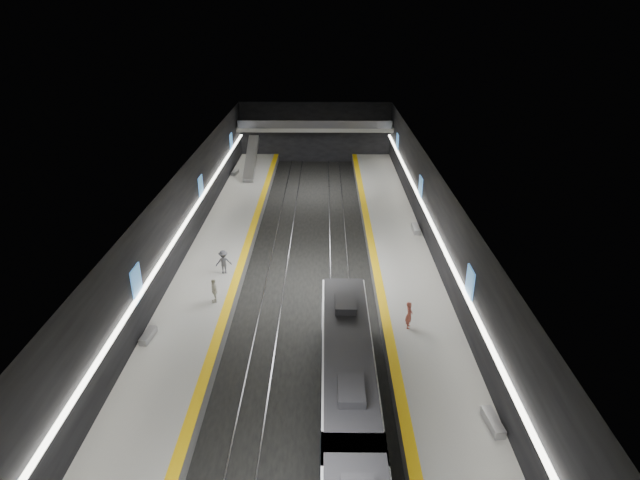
{
  "coord_description": "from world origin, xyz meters",
  "views": [
    {
      "loc": [
        1.29,
        -35.93,
        19.87
      ],
      "look_at": [
        0.92,
        3.7,
        2.2
      ],
      "focal_mm": 30.0,
      "sensor_mm": 36.0,
      "label": 1
    }
  ],
  "objects_px": {
    "escalator": "(251,158)",
    "bench_left_far": "(235,173)",
    "bench_left_near": "(148,336)",
    "bench_right_far": "(416,229)",
    "passenger_right_a": "(409,315)",
    "passenger_left_b": "(224,262)",
    "bench_right_near": "(493,422)",
    "passenger_left_a": "(214,291)",
    "train": "(353,475)"
  },
  "relations": [
    {
      "from": "escalator",
      "to": "bench_left_far",
      "type": "relative_size",
      "value": 4.55
    },
    {
      "from": "bench_left_near",
      "to": "bench_right_far",
      "type": "xyz_separation_m",
      "value": [
        19.0,
        16.97,
        0.03
      ]
    },
    {
      "from": "bench_right_far",
      "to": "passenger_right_a",
      "type": "bearing_deg",
      "value": -100.97
    },
    {
      "from": "bench_right_far",
      "to": "passenger_left_b",
      "type": "relative_size",
      "value": 1.07
    },
    {
      "from": "escalator",
      "to": "bench_left_far",
      "type": "distance_m",
      "value": 2.63
    },
    {
      "from": "bench_left_near",
      "to": "bench_right_near",
      "type": "relative_size",
      "value": 0.91
    },
    {
      "from": "bench_right_far",
      "to": "passenger_left_a",
      "type": "relative_size",
      "value": 1.13
    },
    {
      "from": "bench_right_far",
      "to": "passenger_left_b",
      "type": "bearing_deg",
      "value": -152.95
    },
    {
      "from": "escalator",
      "to": "bench_right_far",
      "type": "bearing_deg",
      "value": -46.0
    },
    {
      "from": "bench_left_near",
      "to": "bench_left_far",
      "type": "height_order",
      "value": "bench_left_far"
    },
    {
      "from": "bench_left_near",
      "to": "passenger_left_a",
      "type": "height_order",
      "value": "passenger_left_a"
    },
    {
      "from": "bench_right_far",
      "to": "passenger_left_a",
      "type": "distance_m",
      "value": 20.12
    },
    {
      "from": "train",
      "to": "bench_left_far",
      "type": "bearing_deg",
      "value": 104.74
    },
    {
      "from": "bench_left_near",
      "to": "passenger_left_b",
      "type": "distance_m",
      "value": 9.3
    },
    {
      "from": "passenger_right_a",
      "to": "passenger_left_b",
      "type": "height_order",
      "value": "passenger_left_b"
    },
    {
      "from": "train",
      "to": "passenger_left_b",
      "type": "distance_m",
      "value": 21.91
    },
    {
      "from": "passenger_right_a",
      "to": "bench_right_near",
      "type": "bearing_deg",
      "value": -151.22
    },
    {
      "from": "train",
      "to": "bench_right_far",
      "type": "distance_m",
      "value": 29.17
    },
    {
      "from": "bench_right_far",
      "to": "train",
      "type": "bearing_deg",
      "value": -104.38
    },
    {
      "from": "train",
      "to": "escalator",
      "type": "xyz_separation_m",
      "value": [
        -10.0,
        45.9,
        0.7
      ]
    },
    {
      "from": "bench_left_near",
      "to": "bench_right_far",
      "type": "height_order",
      "value": "bench_right_far"
    },
    {
      "from": "passenger_right_a",
      "to": "passenger_left_b",
      "type": "bearing_deg",
      "value": 70.72
    },
    {
      "from": "passenger_left_a",
      "to": "escalator",
      "type": "bearing_deg",
      "value": 162.0
    },
    {
      "from": "passenger_left_a",
      "to": "passenger_left_b",
      "type": "distance_m",
      "value": 4.26
    },
    {
      "from": "passenger_right_a",
      "to": "passenger_left_a",
      "type": "distance_m",
      "value": 13.23
    },
    {
      "from": "bench_left_near",
      "to": "passenger_right_a",
      "type": "relative_size",
      "value": 0.95
    },
    {
      "from": "passenger_right_a",
      "to": "passenger_left_a",
      "type": "bearing_deg",
      "value": 86.78
    },
    {
      "from": "train",
      "to": "bench_left_far",
      "type": "xyz_separation_m",
      "value": [
        -12.0,
        45.61,
        -0.98
      ]
    },
    {
      "from": "passenger_left_a",
      "to": "bench_right_near",
      "type": "bearing_deg",
      "value": 33.04
    },
    {
      "from": "train",
      "to": "passenger_left_b",
      "type": "xyz_separation_m",
      "value": [
        -8.84,
        20.04,
        -0.27
      ]
    },
    {
      "from": "train",
      "to": "passenger_right_a",
      "type": "relative_size",
      "value": 15.53
    },
    {
      "from": "passenger_left_a",
      "to": "passenger_left_b",
      "type": "height_order",
      "value": "passenger_left_b"
    },
    {
      "from": "bench_left_near",
      "to": "bench_left_far",
      "type": "relative_size",
      "value": 0.98
    },
    {
      "from": "passenger_left_a",
      "to": "passenger_left_b",
      "type": "relative_size",
      "value": 0.94
    },
    {
      "from": "escalator",
      "to": "bench_left_far",
      "type": "xyz_separation_m",
      "value": [
        -2.0,
        -0.29,
        -1.69
      ]
    },
    {
      "from": "passenger_right_a",
      "to": "bench_left_far",
      "type": "bearing_deg",
      "value": 36.34
    },
    {
      "from": "bench_left_far",
      "to": "passenger_right_a",
      "type": "distance_m",
      "value": 36.64
    },
    {
      "from": "escalator",
      "to": "passenger_left_a",
      "type": "distance_m",
      "value": 30.16
    },
    {
      "from": "train",
      "to": "bench_left_near",
      "type": "bearing_deg",
      "value": 136.65
    },
    {
      "from": "bench_right_near",
      "to": "bench_right_far",
      "type": "distance_m",
      "value": 24.19
    },
    {
      "from": "bench_left_near",
      "to": "passenger_left_a",
      "type": "relative_size",
      "value": 0.99
    },
    {
      "from": "train",
      "to": "passenger_right_a",
      "type": "xyz_separation_m",
      "value": [
        4.12,
        12.71,
        -0.29
      ]
    },
    {
      "from": "bench_left_near",
      "to": "bench_left_far",
      "type": "bearing_deg",
      "value": 96.34
    },
    {
      "from": "escalator",
      "to": "bench_right_far",
      "type": "relative_size",
      "value": 4.04
    },
    {
      "from": "bench_left_near",
      "to": "passenger_left_b",
      "type": "xyz_separation_m",
      "value": [
        3.16,
        8.72,
        0.72
      ]
    },
    {
      "from": "bench_left_far",
      "to": "passenger_right_a",
      "type": "relative_size",
      "value": 0.97
    },
    {
      "from": "bench_left_near",
      "to": "bench_right_near",
      "type": "xyz_separation_m",
      "value": [
        19.0,
        -7.22,
        0.02
      ]
    },
    {
      "from": "train",
      "to": "escalator",
      "type": "bearing_deg",
      "value": 102.29
    },
    {
      "from": "train",
      "to": "bench_right_near",
      "type": "distance_m",
      "value": 8.17
    },
    {
      "from": "passenger_left_b",
      "to": "bench_left_near",
      "type": "bearing_deg",
      "value": 55.92
    }
  ]
}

